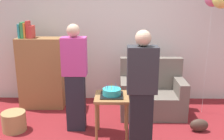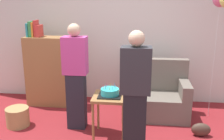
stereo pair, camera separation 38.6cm
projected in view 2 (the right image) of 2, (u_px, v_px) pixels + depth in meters
name	position (u px, v px, depth m)	size (l,w,h in m)	color
wall_back	(124.00, 32.00, 5.02)	(6.00, 0.10, 2.70)	silver
couch	(155.00, 96.00, 4.51)	(1.10, 0.70, 0.96)	#6B6056
bookshelf	(48.00, 70.00, 4.90)	(0.80, 0.36, 1.60)	olive
side_table	(110.00, 102.00, 3.73)	(0.48, 0.48, 0.64)	olive
birthday_cake	(110.00, 92.00, 3.69)	(0.32, 0.32, 0.17)	black
person_blowing_candles	(76.00, 77.00, 3.94)	(0.36, 0.22, 1.63)	#23232D
person_holding_cake	(135.00, 96.00, 3.14)	(0.36, 0.22, 1.63)	black
wicker_basket	(18.00, 117.00, 4.16)	(0.36, 0.36, 0.30)	#A88451
handbag	(201.00, 130.00, 3.86)	(0.28, 0.14, 0.20)	#473328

